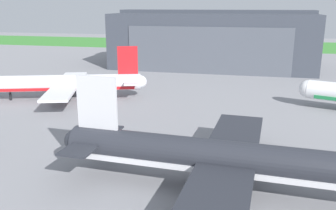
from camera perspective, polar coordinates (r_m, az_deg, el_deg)
ground_plane at (r=57.18m, az=4.33°, el=-7.93°), size 440.00×440.00×0.00m
grass_field_strip at (r=215.93m, az=11.14°, el=9.16°), size 440.00×56.00×0.08m
maintenance_hangar at (r=141.64m, az=7.17°, el=10.16°), size 71.52×39.03×20.69m
airliner_far_left at (r=93.18m, az=-16.08°, el=3.22°), size 39.43×32.17×12.87m
airliner_near_left at (r=45.52m, az=10.34°, el=-8.42°), size 46.74×38.08×13.79m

